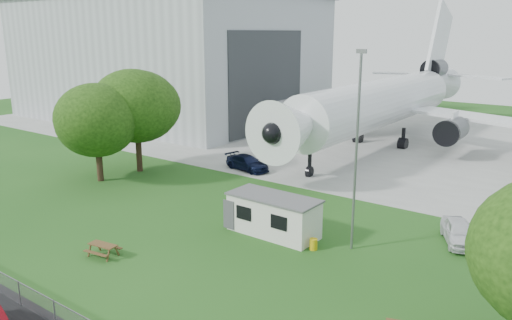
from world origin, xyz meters
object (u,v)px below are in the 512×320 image
Objects in this scene: airliner at (385,100)px; picnic_west at (104,256)px; hangar at (169,56)px; site_cabin at (274,215)px.

airliner reaches higher than picnic_west.
airliner is at bearing -0.22° from hangar.
hangar is 6.35× the size of site_cabin.
picnic_west is (-1.36, -39.42, -5.27)m from airliner.
site_cabin is (4.96, -30.57, -3.96)m from airliner.
airliner is 26.52× the size of picnic_west.
airliner is 39.80m from picnic_west.
picnic_west is at bearing -125.54° from site_cabin.
hangar is at bearing 179.78° from airliner.
site_cabin is at bearing 46.48° from picnic_west.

